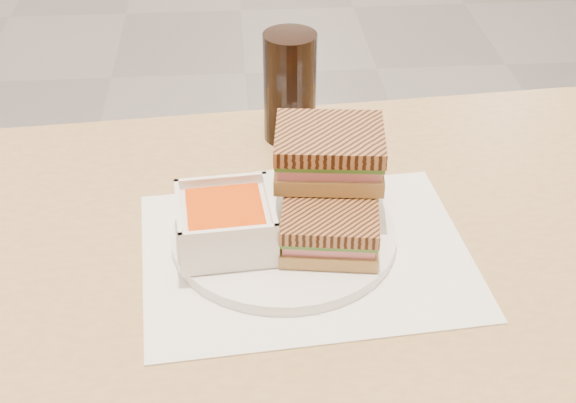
{
  "coord_description": "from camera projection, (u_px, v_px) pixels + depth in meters",
  "views": [
    {
      "loc": [
        -0.04,
        -2.72,
        1.33
      ],
      "look_at": [
        0.01,
        -2.0,
        0.82
      ],
      "focal_mm": 49.49,
      "sensor_mm": 36.0,
      "label": 1
    }
  ],
  "objects": [
    {
      "name": "tray_liner",
      "position": [
        306.0,
        254.0,
        0.91
      ],
      "size": [
        0.4,
        0.32,
        0.0
      ],
      "color": "white",
      "rests_on": "main_table"
    },
    {
      "name": "plate",
      "position": [
        284.0,
        235.0,
        0.93
      ],
      "size": [
        0.26,
        0.26,
        0.01
      ],
      "color": "white",
      "rests_on": "tray_liner"
    },
    {
      "name": "panini_upper",
      "position": [
        329.0,
        152.0,
        0.92
      ],
      "size": [
        0.14,
        0.12,
        0.06
      ],
      "color": "tan",
      "rests_on": "panini_lower"
    },
    {
      "name": "soup_bowl",
      "position": [
        226.0,
        225.0,
        0.89
      ],
      "size": [
        0.12,
        0.12,
        0.06
      ],
      "color": "white",
      "rests_on": "plate"
    },
    {
      "name": "main_table",
      "position": [
        237.0,
        332.0,
        0.97
      ],
      "size": [
        1.25,
        0.79,
        0.75
      ],
      "color": "tan",
      "rests_on": "ground"
    },
    {
      "name": "panini_lower",
      "position": [
        330.0,
        229.0,
        0.89
      ],
      "size": [
        0.12,
        0.1,
        0.05
      ],
      "color": "tan",
      "rests_on": "plate"
    },
    {
      "name": "cola_glass",
      "position": [
        290.0,
        87.0,
        1.09
      ],
      "size": [
        0.07,
        0.07,
        0.16
      ],
      "color": "black",
      "rests_on": "main_table"
    }
  ]
}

